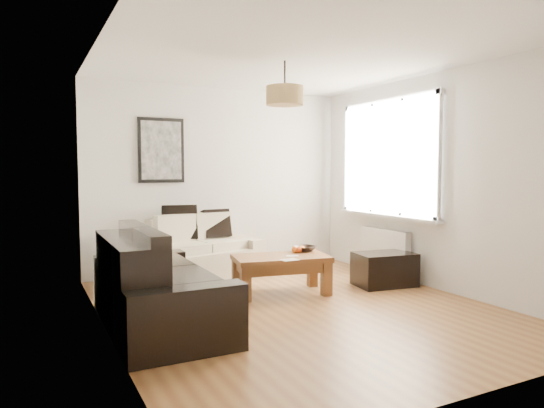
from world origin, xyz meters
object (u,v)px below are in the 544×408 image
coffee_table (281,275)px  sofa_leather (160,281)px  ottoman (384,269)px  loveseat_cream (199,249)px

coffee_table → sofa_leather: bearing=-161.3°
coffee_table → ottoman: coffee_table is taller
coffee_table → ottoman: size_ratio=1.51×
loveseat_cream → ottoman: loveseat_cream is taller
loveseat_cream → coffee_table: (0.59, -1.18, -0.17)m
sofa_leather → coffee_table: sofa_leather is taller
sofa_leather → coffee_table: bearing=-71.0°
loveseat_cream → ottoman: size_ratio=2.21×
loveseat_cream → ottoman: 2.40m
coffee_table → loveseat_cream: bearing=116.7°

